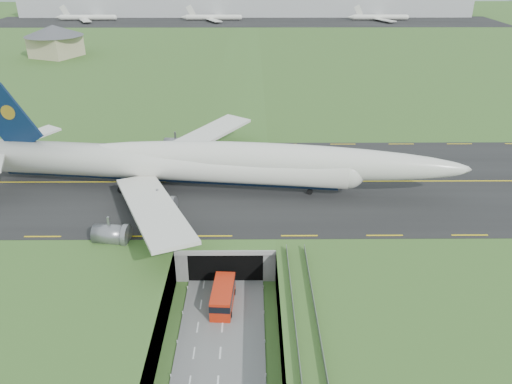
{
  "coord_description": "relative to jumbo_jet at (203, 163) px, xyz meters",
  "views": [
    {
      "loc": [
        4.44,
        -57.95,
        48.76
      ],
      "look_at": [
        4.94,
        20.0,
        10.24
      ],
      "focal_mm": 35.0,
      "sensor_mm": 36.0,
      "label": 1
    }
  ],
  "objects": [
    {
      "name": "ground",
      "position": [
        5.15,
        -29.79,
        -11.54
      ],
      "size": [
        900.0,
        900.0,
        0.0
      ],
      "primitive_type": "plane",
      "color": "#395522",
      "rests_on": "ground"
    },
    {
      "name": "airfield_deck",
      "position": [
        5.15,
        -29.79,
        -8.54
      ],
      "size": [
        800.0,
        800.0,
        6.0
      ],
      "primitive_type": "cube",
      "color": "gray",
      "rests_on": "ground"
    },
    {
      "name": "trench_road",
      "position": [
        5.15,
        -37.29,
        -11.44
      ],
      "size": [
        12.0,
        75.0,
        0.2
      ],
      "primitive_type": "cube",
      "color": "slate",
      "rests_on": "ground"
    },
    {
      "name": "taxiway",
      "position": [
        5.15,
        3.21,
        -5.45
      ],
      "size": [
        800.0,
        44.0,
        0.18
      ],
      "primitive_type": "cube",
      "color": "black",
      "rests_on": "airfield_deck"
    },
    {
      "name": "tunnel_portal",
      "position": [
        5.15,
        -13.07,
        -8.21
      ],
      "size": [
        17.0,
        22.3,
        6.0
      ],
      "color": "gray",
      "rests_on": "ground"
    },
    {
      "name": "jumbo_jet",
      "position": [
        0.0,
        0.0,
        0.0
      ],
      "size": [
        97.26,
        61.71,
        20.57
      ],
      "rotation": [
        0.0,
        0.0,
        -0.12
      ],
      "color": "silver",
      "rests_on": "ground"
    },
    {
      "name": "shuttle_tram",
      "position": [
        5.04,
        -27.89,
        -9.73
      ],
      "size": [
        3.58,
        8.32,
        3.31
      ],
      "rotation": [
        0.0,
        0.0,
        -0.06
      ],
      "color": "red",
      "rests_on": "ground"
    },
    {
      "name": "service_building",
      "position": [
        -74.38,
        130.75,
        2.27
      ],
      "size": [
        31.75,
        31.75,
        13.18
      ],
      "rotation": [
        0.0,
        0.0,
        -0.41
      ],
      "color": "tan",
      "rests_on": "ground"
    },
    {
      "name": "cargo_terminal",
      "position": [
        5.04,
        269.63,
        2.42
      ],
      "size": [
        320.0,
        67.0,
        15.6
      ],
      "color": "#B2B2B2",
      "rests_on": "ground"
    },
    {
      "name": "distant_hills",
      "position": [
        69.53,
        400.21,
        -15.54
      ],
      "size": [
        700.0,
        91.0,
        60.0
      ],
      "color": "slate",
      "rests_on": "ground"
    }
  ]
}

